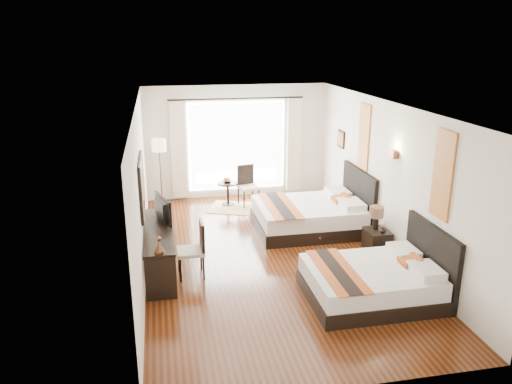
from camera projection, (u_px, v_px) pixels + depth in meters
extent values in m
cube|color=#321509|center=(269.00, 256.00, 9.32)|extent=(4.50, 7.50, 0.01)
cube|color=white|center=(270.00, 106.00, 8.48)|extent=(4.50, 7.50, 0.02)
cube|color=silver|center=(387.00, 177.00, 9.32)|extent=(0.01, 7.50, 2.80)
cube|color=silver|center=(141.00, 191.00, 8.48)|extent=(0.01, 7.50, 2.80)
cube|color=silver|center=(237.00, 142.00, 12.40)|extent=(4.50, 0.01, 2.80)
cube|color=silver|center=(346.00, 281.00, 5.40)|extent=(4.50, 0.01, 2.80)
cube|color=white|center=(237.00, 146.00, 12.42)|extent=(2.40, 0.02, 2.20)
cube|color=white|center=(237.00, 146.00, 12.36)|extent=(2.30, 0.02, 2.10)
cube|color=beige|center=(178.00, 150.00, 12.06)|extent=(0.35, 0.14, 2.35)
cube|color=beige|center=(294.00, 145.00, 12.60)|extent=(0.35, 0.14, 2.35)
cube|color=maroon|center=(443.00, 175.00, 7.43)|extent=(0.03, 0.50, 1.35)
cube|color=maroon|center=(364.00, 137.00, 10.20)|extent=(0.03, 0.50, 1.35)
cube|color=#4D2C1B|center=(394.00, 154.00, 8.84)|extent=(0.10, 0.14, 0.14)
cube|color=black|center=(142.00, 186.00, 8.28)|extent=(0.04, 1.25, 0.95)
cube|color=white|center=(143.00, 186.00, 8.28)|extent=(0.01, 1.12, 0.82)
cube|color=black|center=(369.00, 291.00, 7.79)|extent=(1.94, 1.51, 0.24)
cube|color=silver|center=(370.00, 276.00, 7.71)|extent=(1.88, 1.47, 0.28)
cube|color=black|center=(431.00, 260.00, 7.84)|extent=(0.08, 1.51, 1.14)
cube|color=#9F4519|center=(337.00, 271.00, 7.56)|extent=(0.52, 1.57, 0.02)
cube|color=black|center=(307.00, 224.00, 10.53)|extent=(2.16, 1.68, 0.26)
cube|color=silver|center=(308.00, 211.00, 10.45)|extent=(2.10, 1.64, 0.32)
cube|color=black|center=(359.00, 198.00, 10.59)|extent=(0.08, 1.68, 1.26)
cube|color=#9F4519|center=(280.00, 205.00, 10.28)|extent=(0.58, 1.74, 0.02)
cube|color=black|center=(377.00, 242.00, 9.31)|extent=(0.41, 0.50, 0.48)
cylinder|color=black|center=(376.00, 222.00, 9.28)|extent=(0.11, 0.11, 0.22)
cylinder|color=#472E22|center=(377.00, 212.00, 9.21)|extent=(0.27, 0.27, 0.20)
imported|color=black|center=(383.00, 229.00, 9.09)|extent=(0.15, 0.15, 0.12)
cube|color=black|center=(160.00, 249.00, 8.68)|extent=(0.50, 2.20, 0.76)
imported|color=black|center=(159.00, 210.00, 8.85)|extent=(0.33, 0.79, 0.46)
cube|color=#BAA98F|center=(191.00, 251.00, 8.42)|extent=(0.46, 0.46, 0.06)
cube|color=black|center=(202.00, 235.00, 8.38)|extent=(0.06, 0.42, 0.50)
cylinder|color=black|center=(162.00, 205.00, 12.07)|extent=(0.25, 0.25, 0.03)
cylinder|color=#4D2C1B|center=(161.00, 177.00, 11.86)|extent=(0.03, 0.03, 1.39)
cylinder|color=#F7F0C1|center=(159.00, 145.00, 11.63)|extent=(0.33, 0.33, 0.29)
cylinder|color=black|center=(228.00, 194.00, 12.02)|extent=(0.49, 0.49, 0.57)
imported|color=#472D19|center=(227.00, 181.00, 11.96)|extent=(0.24, 0.24, 0.05)
cube|color=#BAA98F|center=(248.00, 187.00, 11.97)|extent=(0.53, 0.53, 0.06)
cube|color=black|center=(245.00, 174.00, 12.06)|extent=(0.42, 0.13, 0.50)
cube|color=tan|center=(239.00, 208.00, 11.85)|extent=(1.63, 1.38, 0.01)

